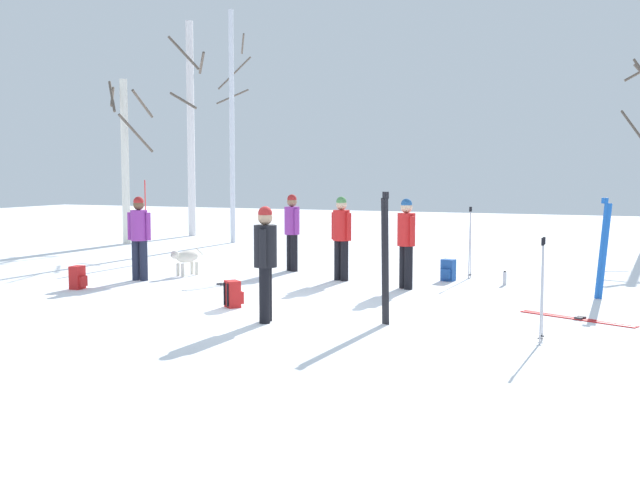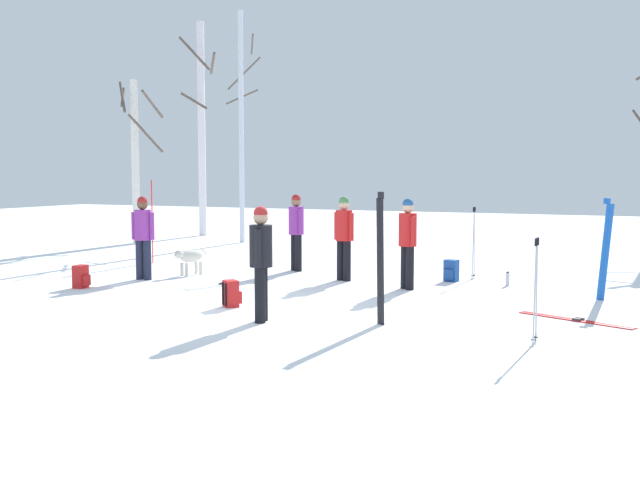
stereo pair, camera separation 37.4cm
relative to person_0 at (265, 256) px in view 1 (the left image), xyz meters
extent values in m
plane|color=white|center=(-0.64, 0.90, -0.98)|extent=(60.00, 60.00, 0.00)
cylinder|color=black|center=(0.03, -0.09, -0.57)|extent=(0.16, 0.16, 0.82)
cylinder|color=black|center=(-0.03, 0.09, -0.57)|extent=(0.16, 0.16, 0.82)
cylinder|color=black|center=(0.00, 0.00, 0.15)|extent=(0.34, 0.34, 0.62)
sphere|color=tan|center=(0.00, 0.00, 0.57)|extent=(0.22, 0.22, 0.22)
sphere|color=#B22626|center=(0.00, 0.00, 0.63)|extent=(0.21, 0.21, 0.21)
cylinder|color=black|center=(0.06, -0.20, 0.13)|extent=(0.10, 0.10, 0.56)
cylinder|color=black|center=(-0.06, 0.20, 0.13)|extent=(0.10, 0.10, 0.56)
cylinder|color=black|center=(-0.60, 4.50, -0.57)|extent=(0.16, 0.16, 0.82)
cylinder|color=black|center=(-0.44, 4.43, -0.57)|extent=(0.16, 0.16, 0.82)
cylinder|color=red|center=(-0.52, 4.46, 0.15)|extent=(0.34, 0.34, 0.62)
sphere|color=beige|center=(-0.52, 4.46, 0.57)|extent=(0.22, 0.22, 0.22)
sphere|color=#4C8C4C|center=(-0.52, 4.46, 0.63)|extent=(0.21, 0.21, 0.21)
cylinder|color=red|center=(-0.71, 4.54, 0.13)|extent=(0.10, 0.10, 0.56)
cylinder|color=red|center=(-0.33, 4.38, 0.13)|extent=(0.10, 0.10, 0.56)
cylinder|color=black|center=(0.94, 3.96, -0.57)|extent=(0.16, 0.16, 0.82)
cylinder|color=black|center=(1.08, 3.84, -0.57)|extent=(0.16, 0.16, 0.82)
cylinder|color=red|center=(1.01, 3.90, 0.15)|extent=(0.34, 0.34, 0.62)
sphere|color=beige|center=(1.01, 3.90, 0.57)|extent=(0.22, 0.22, 0.22)
sphere|color=#265999|center=(1.01, 3.90, 0.63)|extent=(0.21, 0.21, 0.21)
cylinder|color=red|center=(0.85, 4.04, 0.13)|extent=(0.10, 0.10, 0.56)
cylinder|color=red|center=(1.17, 3.76, 0.13)|extent=(0.10, 0.10, 0.56)
cylinder|color=black|center=(-2.15, 5.50, -0.57)|extent=(0.16, 0.16, 0.82)
cylinder|color=black|center=(-2.00, 5.39, -0.57)|extent=(0.16, 0.16, 0.82)
cylinder|color=purple|center=(-2.07, 5.44, 0.15)|extent=(0.34, 0.34, 0.62)
sphere|color=#997051|center=(-2.07, 5.44, 0.57)|extent=(0.22, 0.22, 0.22)
sphere|color=#B22626|center=(-2.07, 5.44, 0.63)|extent=(0.21, 0.21, 0.21)
cylinder|color=purple|center=(-2.24, 5.57, 0.13)|extent=(0.10, 0.10, 0.56)
cylinder|color=purple|center=(-1.90, 5.32, 0.13)|extent=(0.10, 0.10, 0.56)
cylinder|color=#1E2338|center=(-4.23, 2.90, -0.57)|extent=(0.16, 0.16, 0.82)
cylinder|color=#1E2338|center=(-4.41, 2.89, -0.57)|extent=(0.16, 0.16, 0.82)
cylinder|color=purple|center=(-4.32, 2.89, 0.15)|extent=(0.34, 0.34, 0.62)
sphere|color=brown|center=(-4.32, 2.89, 0.57)|extent=(0.22, 0.22, 0.22)
sphere|color=#B22626|center=(-4.32, 2.89, 0.63)|extent=(0.21, 0.21, 0.21)
cylinder|color=purple|center=(-4.11, 2.91, 0.13)|extent=(0.10, 0.10, 0.56)
cylinder|color=purple|center=(-4.53, 2.87, 0.13)|extent=(0.10, 0.10, 0.56)
ellipsoid|color=beige|center=(-3.83, 3.89, -0.57)|extent=(0.38, 0.64, 0.26)
sphere|color=beige|center=(-3.92, 3.57, -0.51)|extent=(0.18, 0.18, 0.18)
ellipsoid|color=beige|center=(-3.94, 3.51, -0.53)|extent=(0.09, 0.11, 0.06)
cylinder|color=beige|center=(-3.73, 4.23, -0.49)|extent=(0.09, 0.19, 0.17)
cylinder|color=beige|center=(-3.81, 3.68, -0.84)|extent=(0.07, 0.07, 0.28)
cylinder|color=beige|center=(-3.96, 3.73, -0.84)|extent=(0.07, 0.07, 0.28)
cylinder|color=beige|center=(-3.70, 4.06, -0.84)|extent=(0.07, 0.07, 0.28)
cylinder|color=beige|center=(-3.84, 4.10, -0.84)|extent=(0.07, 0.07, 0.28)
cube|color=red|center=(-5.96, 5.42, -0.02)|extent=(0.07, 0.10, 1.93)
cube|color=red|center=(-5.96, 5.42, 0.99)|extent=(0.04, 0.06, 0.10)
cube|color=red|center=(-5.93, 5.37, -0.02)|extent=(0.07, 0.10, 1.93)
cube|color=red|center=(-5.93, 5.37, 0.99)|extent=(0.04, 0.06, 0.10)
cube|color=blue|center=(4.47, 4.07, -0.14)|extent=(0.19, 0.06, 1.68)
cube|color=blue|center=(4.47, 4.07, 0.74)|extent=(0.07, 0.03, 0.10)
cube|color=blue|center=(4.53, 4.05, -0.14)|extent=(0.19, 0.06, 1.68)
cube|color=blue|center=(4.53, 4.05, 0.74)|extent=(0.07, 0.03, 0.10)
cube|color=black|center=(1.70, 0.52, -0.06)|extent=(0.11, 0.06, 1.84)
cube|color=black|center=(1.70, 0.52, 0.90)|extent=(0.06, 0.04, 0.10)
cube|color=black|center=(1.65, 0.54, -0.06)|extent=(0.11, 0.06, 1.84)
cube|color=black|center=(1.65, 0.54, 0.90)|extent=(0.06, 0.04, 0.10)
cube|color=red|center=(4.22, 1.96, -0.97)|extent=(1.71, 0.75, 0.02)
cube|color=#333338|center=(4.27, 1.94, -0.95)|extent=(0.13, 0.10, 0.03)
cube|color=red|center=(4.26, 2.05, -0.97)|extent=(1.71, 0.75, 0.02)
cube|color=#333338|center=(4.31, 2.03, -0.95)|extent=(0.13, 0.10, 0.03)
cube|color=white|center=(-2.46, 2.97, -0.97)|extent=(0.71, 1.82, 0.02)
cube|color=#333338|center=(-2.47, 2.93, -0.95)|extent=(0.10, 0.13, 0.03)
cube|color=white|center=(-2.36, 2.94, -0.97)|extent=(0.71, 1.82, 0.02)
cube|color=#333338|center=(-2.38, 2.89, -0.95)|extent=(0.10, 0.13, 0.03)
cylinder|color=#B2B2BC|center=(1.83, 5.85, -0.28)|extent=(0.02, 0.10, 1.39)
cylinder|color=black|center=(1.83, 5.85, 0.46)|extent=(0.04, 0.04, 0.10)
cylinder|color=black|center=(1.83, 5.85, -0.91)|extent=(0.07, 0.07, 0.01)
cylinder|color=#B2B2BC|center=(1.83, 5.75, -0.28)|extent=(0.02, 0.10, 1.39)
cylinder|color=black|center=(1.83, 5.75, 0.46)|extent=(0.04, 0.04, 0.10)
cylinder|color=black|center=(1.83, 5.75, -0.91)|extent=(0.07, 0.07, 0.01)
cylinder|color=#B2B2BC|center=(3.92, 0.24, -0.34)|extent=(0.02, 0.10, 1.28)
cylinder|color=black|center=(3.92, 0.24, 0.35)|extent=(0.04, 0.04, 0.10)
cylinder|color=black|center=(3.92, 0.24, -0.91)|extent=(0.07, 0.07, 0.01)
cylinder|color=#B2B2BC|center=(3.92, 0.08, -0.34)|extent=(0.02, 0.10, 1.28)
cylinder|color=black|center=(3.92, 0.08, 0.35)|extent=(0.04, 0.04, 0.10)
cylinder|color=black|center=(3.92, 0.08, -0.91)|extent=(0.07, 0.07, 0.01)
cube|color=#1E4C99|center=(1.51, 5.27, -0.76)|extent=(0.30, 0.25, 0.44)
cube|color=#1E4C99|center=(1.48, 5.14, -0.83)|extent=(0.20, 0.10, 0.20)
cube|color=black|center=(1.46, 5.40, -0.76)|extent=(0.04, 0.03, 0.37)
cube|color=black|center=(1.60, 5.37, -0.76)|extent=(0.04, 0.03, 0.37)
cube|color=red|center=(-4.73, 1.48, -0.76)|extent=(0.22, 0.27, 0.44)
cube|color=red|center=(-4.60, 1.49, -0.83)|extent=(0.07, 0.20, 0.20)
cube|color=black|center=(-4.84, 1.40, -0.76)|extent=(0.03, 0.04, 0.37)
cube|color=black|center=(-4.85, 1.55, -0.76)|extent=(0.03, 0.04, 0.37)
cube|color=red|center=(-1.06, 0.90, -0.76)|extent=(0.33, 0.32, 0.44)
cube|color=red|center=(-0.98, 1.00, -0.83)|extent=(0.19, 0.17, 0.20)
cube|color=black|center=(-1.08, 0.77, -0.76)|extent=(0.04, 0.04, 0.37)
cube|color=black|center=(-1.19, 0.86, -0.76)|extent=(0.04, 0.04, 0.37)
cylinder|color=silver|center=(2.67, 5.11, -0.85)|extent=(0.07, 0.07, 0.26)
cylinder|color=black|center=(2.67, 5.11, -0.71)|extent=(0.05, 0.05, 0.02)
cylinder|color=silver|center=(-9.53, 9.43, 1.53)|extent=(0.23, 0.23, 5.01)
cylinder|color=brown|center=(-9.76, 9.17, 3.50)|extent=(0.62, 0.57, 1.00)
cylinder|color=brown|center=(-8.91, 9.52, 3.28)|extent=(0.28, 1.29, 0.76)
cylinder|color=brown|center=(-8.97, 9.24, 2.38)|extent=(0.47, 1.20, 1.13)
cylinder|color=brown|center=(-9.81, 9.25, 3.50)|extent=(0.45, 0.65, 0.66)
cylinder|color=silver|center=(-9.21, 12.68, 2.67)|extent=(0.25, 0.25, 7.30)
cylinder|color=brown|center=(-8.90, 12.95, 4.94)|extent=(0.63, 0.72, 0.66)
cylinder|color=brown|center=(-9.11, 12.16, 5.17)|extent=(1.12, 0.29, 1.17)
cylinder|color=brown|center=(-9.19, 12.20, 3.61)|extent=(1.02, 0.14, 0.61)
cylinder|color=silver|center=(-6.64, 10.95, 2.59)|extent=(0.16, 0.16, 7.14)
cylinder|color=brown|center=(-6.86, 11.41, 3.58)|extent=(0.95, 0.50, 0.49)
cylinder|color=brown|center=(-6.34, 11.15, 5.14)|extent=(0.45, 0.66, 0.52)
cylinder|color=brown|center=(-6.81, 11.45, 4.32)|extent=(1.04, 0.39, 1.02)
cylinder|color=brown|center=(4.79, 13.26, 2.55)|extent=(0.64, 1.03, 0.88)
camera|label=1|loc=(5.03, -10.00, 1.24)|focal=42.96mm
camera|label=2|loc=(5.38, -9.85, 1.24)|focal=42.96mm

